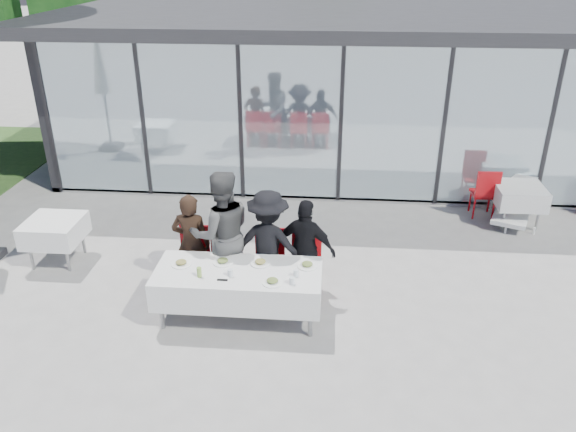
% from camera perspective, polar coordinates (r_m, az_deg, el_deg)
% --- Properties ---
extents(ground, '(90.00, 90.00, 0.00)m').
position_cam_1_polar(ground, '(8.05, -2.52, -9.96)').
color(ground, gray).
rests_on(ground, ground).
extents(pavilion, '(14.80, 8.80, 3.44)m').
position_cam_1_polar(pavilion, '(14.92, 9.34, 15.48)').
color(pavilion, gray).
rests_on(pavilion, ground).
extents(dining_table, '(2.26, 0.96, 0.75)m').
position_cam_1_polar(dining_table, '(7.73, -5.05, -6.89)').
color(dining_table, silver).
rests_on(dining_table, ground).
extents(diner_a, '(0.58, 0.58, 1.55)m').
position_cam_1_polar(diner_a, '(8.33, -9.78, -2.77)').
color(diner_a, black).
rests_on(diner_a, ground).
extents(diner_chair_a, '(0.44, 0.44, 0.97)m').
position_cam_1_polar(diner_chair_a, '(8.52, -9.51, -3.89)').
color(diner_chair_a, '#B10B11').
rests_on(diner_chair_a, ground).
extents(diner_b, '(1.19, 1.19, 1.92)m').
position_cam_1_polar(diner_b, '(8.14, -6.74, -1.78)').
color(diner_b, '#4F4F4F').
rests_on(diner_b, ground).
extents(diner_chair_b, '(0.44, 0.44, 0.97)m').
position_cam_1_polar(diner_chair_b, '(8.42, -6.47, -4.04)').
color(diner_chair_b, '#B10B11').
rests_on(diner_chair_b, ground).
extents(diner_c, '(1.22, 1.22, 1.64)m').
position_cam_1_polar(diner_c, '(8.11, -2.01, -2.85)').
color(diner_c, black).
rests_on(diner_c, ground).
extents(diner_chair_c, '(0.44, 0.44, 0.97)m').
position_cam_1_polar(diner_chair_c, '(8.32, -1.91, -4.26)').
color(diner_chair_c, '#B10B11').
rests_on(diner_chair_c, ground).
extents(diner_d, '(1.12, 1.12, 1.52)m').
position_cam_1_polar(diner_d, '(8.10, 1.84, -3.38)').
color(diner_d, black).
rests_on(diner_d, ground).
extents(diner_chair_d, '(0.44, 0.44, 0.97)m').
position_cam_1_polar(diner_chair_d, '(8.28, 1.85, -4.42)').
color(diner_chair_d, '#B10B11').
rests_on(diner_chair_d, ground).
extents(plate_a, '(0.28, 0.28, 0.07)m').
position_cam_1_polar(plate_a, '(7.85, -10.79, -4.73)').
color(plate_a, white).
rests_on(plate_a, dining_table).
extents(plate_b, '(0.28, 0.28, 0.07)m').
position_cam_1_polar(plate_b, '(7.81, -6.65, -4.60)').
color(plate_b, white).
rests_on(plate_b, dining_table).
extents(plate_c, '(0.28, 0.28, 0.07)m').
position_cam_1_polar(plate_c, '(7.74, -2.83, -4.73)').
color(plate_c, white).
rests_on(plate_c, dining_table).
extents(plate_d, '(0.28, 0.28, 0.07)m').
position_cam_1_polar(plate_d, '(7.68, 1.97, -4.99)').
color(plate_d, white).
rests_on(plate_d, dining_table).
extents(plate_extra, '(0.28, 0.28, 0.07)m').
position_cam_1_polar(plate_extra, '(7.32, -1.60, -6.66)').
color(plate_extra, white).
rests_on(plate_extra, dining_table).
extents(juice_bottle, '(0.06, 0.06, 0.14)m').
position_cam_1_polar(juice_bottle, '(7.52, -9.01, -5.66)').
color(juice_bottle, '#87AF48').
rests_on(juice_bottle, dining_table).
extents(drinking_glasses, '(0.94, 0.26, 0.10)m').
position_cam_1_polar(drinking_glasses, '(7.39, -1.57, -6.06)').
color(drinking_glasses, silver).
rests_on(drinking_glasses, dining_table).
extents(folded_eyeglasses, '(0.14, 0.03, 0.01)m').
position_cam_1_polar(folded_eyeglasses, '(7.43, -6.69, -6.47)').
color(folded_eyeglasses, black).
rests_on(folded_eyeglasses, dining_table).
extents(spare_table_left, '(0.86, 0.86, 0.74)m').
position_cam_1_polar(spare_table_left, '(9.81, -22.64, -1.38)').
color(spare_table_left, silver).
rests_on(spare_table_left, ground).
extents(spare_table_right, '(0.86, 0.86, 0.74)m').
position_cam_1_polar(spare_table_right, '(11.19, 22.41, 1.93)').
color(spare_table_right, silver).
rests_on(spare_table_right, ground).
extents(spare_chair_b, '(0.46, 0.46, 0.97)m').
position_cam_1_polar(spare_chair_b, '(11.20, 19.40, 2.37)').
color(spare_chair_b, '#B10B11').
rests_on(spare_chair_b, ground).
extents(lounger, '(1.06, 1.46, 0.72)m').
position_cam_1_polar(lounger, '(11.51, 22.00, 1.03)').
color(lounger, white).
rests_on(lounger, ground).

